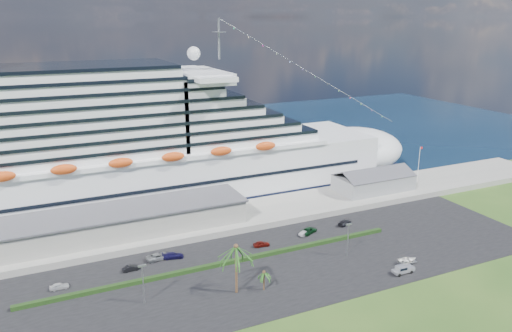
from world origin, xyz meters
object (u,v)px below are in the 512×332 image
parked_car_3 (173,255)px  boat_trailer (408,260)px  cruise_ship (120,152)px  pickup_truck (403,269)px

parked_car_3 → boat_trailer: 54.09m
cruise_ship → boat_trailer: 84.63m
cruise_ship → pickup_truck: 84.68m
parked_car_3 → boat_trailer: size_ratio=0.91×
cruise_ship → parked_car_3: bearing=-84.5°
boat_trailer → parked_car_3: bearing=152.0°
parked_car_3 → boat_trailer: boat_trailer is taller
parked_car_3 → pickup_truck: (43.95, -28.26, 0.29)m
parked_car_3 → cruise_ship: bearing=17.6°
pickup_truck → boat_trailer: size_ratio=0.95×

